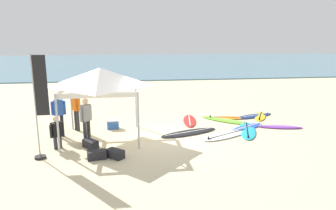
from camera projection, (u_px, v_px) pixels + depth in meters
ground_plane at (161, 138)px, 12.06m from camera, size 80.00×80.00×0.00m
sea at (136, 63)px, 44.34m from camera, size 80.00×36.00×0.10m
canopy_tent at (100, 77)px, 11.58m from camera, size 2.84×2.84×2.75m
surfboard_purple at (279, 127)px, 13.44m from camera, size 2.00×0.97×0.19m
surfboard_lime at (225, 120)px, 14.50m from camera, size 2.16×2.07×0.19m
surfboard_black at (189, 132)px, 12.66m from camera, size 2.65×1.55×0.19m
surfboard_yellow at (260, 116)px, 15.20m from camera, size 1.30×1.88×0.19m
surfboard_white at (227, 135)px, 12.38m from camera, size 2.56×1.82×0.19m
surfboard_red at (189, 120)px, 14.43m from camera, size 0.91×2.20×0.19m
surfboard_orange at (226, 118)px, 14.90m from camera, size 1.99×0.81×0.19m
surfboard_blue at (246, 127)px, 13.35m from camera, size 2.05×1.57×0.19m
surfboard_cyan at (247, 130)px, 12.94m from camera, size 1.47×2.58×0.19m
surfboard_navy at (254, 116)px, 15.26m from camera, size 2.29×1.34×0.19m
person_blue at (59, 112)px, 12.06m from camera, size 0.54×0.28×1.71m
person_grey at (86, 118)px, 11.26m from camera, size 0.40×0.44×1.71m
person_orange at (76, 108)px, 12.83m from camera, size 0.39×0.46×1.71m
person_black at (57, 131)px, 10.83m from camera, size 0.41×0.43×1.20m
banner_flag at (40, 112)px, 9.77m from camera, size 0.60×0.36×3.40m
gear_bag_near_tent at (115, 154)px, 10.11m from camera, size 0.66×0.64×0.28m
gear_bag_by_pole at (91, 144)px, 11.03m from camera, size 0.63×0.67×0.28m
gear_bag_on_sand at (97, 155)px, 10.02m from camera, size 0.65×0.43×0.28m
cooler_box at (113, 124)px, 13.27m from camera, size 0.50×0.36×0.39m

